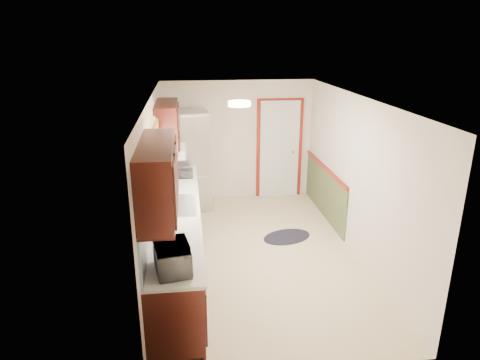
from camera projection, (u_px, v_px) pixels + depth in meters
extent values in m
cube|color=beige|center=(257.00, 253.00, 6.67)|extent=(3.20, 5.20, 0.12)
cube|color=white|center=(259.00, 98.00, 5.89)|extent=(3.20, 5.20, 0.12)
cube|color=white|center=(238.00, 141.00, 8.63)|extent=(3.20, 0.10, 2.40)
cube|color=white|center=(302.00, 267.00, 3.93)|extent=(3.20, 0.10, 2.40)
cube|color=white|center=(154.00, 185.00, 6.10)|extent=(0.10, 5.20, 2.40)
cube|color=white|center=(356.00, 176.00, 6.45)|extent=(0.10, 5.20, 2.40)
cube|color=#3A120D|center=(178.00, 240.00, 6.10)|extent=(0.60, 4.00, 0.90)
cube|color=silver|center=(177.00, 210.00, 5.95)|extent=(0.63, 4.00, 0.04)
cube|color=#5699D2|center=(154.00, 191.00, 5.82)|extent=(0.02, 4.00, 0.55)
cube|color=#3A120D|center=(158.00, 178.00, 4.42)|extent=(0.35, 1.40, 0.75)
cube|color=#3A120D|center=(167.00, 126.00, 6.96)|extent=(0.35, 1.20, 0.75)
cube|color=white|center=(153.00, 160.00, 5.78)|extent=(0.02, 1.00, 0.90)
cube|color=#C94725|center=(154.00, 135.00, 5.68)|extent=(0.05, 1.12, 0.24)
cube|color=#B7B7BC|center=(177.00, 205.00, 6.04)|extent=(0.52, 0.82, 0.02)
cube|color=white|center=(172.00, 152.00, 7.15)|extent=(0.45, 0.60, 0.15)
cube|color=maroon|center=(279.00, 149.00, 8.76)|extent=(0.94, 0.05, 2.08)
cube|color=white|center=(279.00, 150.00, 8.74)|extent=(0.80, 0.04, 2.00)
cube|color=#48542F|center=(324.00, 192.00, 7.96)|extent=(0.02, 2.30, 0.90)
cube|color=maroon|center=(325.00, 168.00, 7.81)|extent=(0.04, 2.30, 0.06)
cylinder|color=#FFD88C|center=(239.00, 104.00, 5.68)|extent=(0.30, 0.30, 0.06)
imported|color=white|center=(173.00, 255.00, 4.34)|extent=(0.36, 0.55, 0.34)
cube|color=#B7B7BC|center=(188.00, 160.00, 8.17)|extent=(0.88, 0.83, 1.90)
cylinder|color=black|center=(174.00, 172.00, 7.78)|extent=(0.02, 0.02, 1.33)
ellipsoid|color=black|center=(287.00, 237.00, 7.19)|extent=(0.98, 0.79, 0.01)
cube|color=black|center=(178.00, 173.00, 7.41)|extent=(0.50, 0.60, 0.02)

